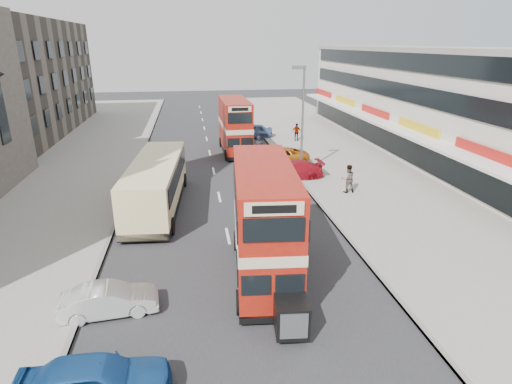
{
  "coord_description": "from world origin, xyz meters",
  "views": [
    {
      "loc": [
        -1.67,
        -12.0,
        9.64
      ],
      "look_at": [
        1.06,
        5.17,
        3.42
      ],
      "focal_mm": 29.31,
      "sensor_mm": 36.0,
      "label": 1
    }
  ],
  "objects_px": {
    "car_right_b": "(279,156)",
    "coach": "(156,182)",
    "car_right_a": "(291,170)",
    "cyclist": "(259,154)",
    "bus_second": "(235,126)",
    "pedestrian_far": "(296,132)",
    "car_right_c": "(252,131)",
    "pedestrian_near": "(348,178)",
    "bus_main": "(264,222)",
    "street_lamp": "(302,113)",
    "car_left_near": "(94,381)",
    "car_left_front": "(109,300)"
  },
  "relations": [
    {
      "from": "bus_second",
      "to": "coach",
      "type": "xyz_separation_m",
      "value": [
        -6.27,
        -13.11,
        -0.83
      ]
    },
    {
      "from": "coach",
      "to": "car_right_c",
      "type": "distance_m",
      "value": 20.83
    },
    {
      "from": "car_right_b",
      "to": "pedestrian_near",
      "type": "height_order",
      "value": "pedestrian_near"
    },
    {
      "from": "car_right_a",
      "to": "bus_second",
      "type": "bearing_deg",
      "value": -161.29
    },
    {
      "from": "coach",
      "to": "pedestrian_near",
      "type": "height_order",
      "value": "coach"
    },
    {
      "from": "bus_second",
      "to": "coach",
      "type": "relative_size",
      "value": 0.8
    },
    {
      "from": "bus_main",
      "to": "car_right_a",
      "type": "height_order",
      "value": "bus_main"
    },
    {
      "from": "car_right_a",
      "to": "pedestrian_near",
      "type": "relative_size",
      "value": 2.48
    },
    {
      "from": "car_left_near",
      "to": "car_left_front",
      "type": "xyz_separation_m",
      "value": [
        -0.3,
        4.22,
        -0.14
      ]
    },
    {
      "from": "street_lamp",
      "to": "car_right_b",
      "type": "xyz_separation_m",
      "value": [
        -0.97,
        3.14,
        -4.1
      ]
    },
    {
      "from": "street_lamp",
      "to": "pedestrian_far",
      "type": "height_order",
      "value": "street_lamp"
    },
    {
      "from": "car_right_b",
      "to": "coach",
      "type": "bearing_deg",
      "value": -47.27
    },
    {
      "from": "street_lamp",
      "to": "car_right_a",
      "type": "distance_m",
      "value": 4.33
    },
    {
      "from": "car_right_a",
      "to": "pedestrian_far",
      "type": "xyz_separation_m",
      "value": [
        3.51,
        12.19,
        0.34
      ]
    },
    {
      "from": "bus_second",
      "to": "car_right_b",
      "type": "relative_size",
      "value": 1.72
    },
    {
      "from": "bus_main",
      "to": "car_right_a",
      "type": "distance_m",
      "value": 13.9
    },
    {
      "from": "car_right_c",
      "to": "cyclist",
      "type": "relative_size",
      "value": 1.89
    },
    {
      "from": "pedestrian_far",
      "to": "street_lamp",
      "type": "bearing_deg",
      "value": -107.05
    },
    {
      "from": "car_right_b",
      "to": "car_right_c",
      "type": "distance_m",
      "value": 10.57
    },
    {
      "from": "bus_main",
      "to": "car_left_near",
      "type": "xyz_separation_m",
      "value": [
        -5.91,
        -6.12,
        -1.78
      ]
    },
    {
      "from": "cyclist",
      "to": "car_right_b",
      "type": "bearing_deg",
      "value": -18.78
    },
    {
      "from": "bus_second",
      "to": "pedestrian_far",
      "type": "height_order",
      "value": "bus_second"
    },
    {
      "from": "cyclist",
      "to": "car_right_a",
      "type": "bearing_deg",
      "value": -69.24
    },
    {
      "from": "car_left_near",
      "to": "car_left_front",
      "type": "bearing_deg",
      "value": 3.86
    },
    {
      "from": "car_right_b",
      "to": "street_lamp",
      "type": "bearing_deg",
      "value": 18.32
    },
    {
      "from": "bus_main",
      "to": "car_right_b",
      "type": "bearing_deg",
      "value": -98.92
    },
    {
      "from": "bus_main",
      "to": "bus_second",
      "type": "distance_m",
      "value": 22.0
    },
    {
      "from": "pedestrian_far",
      "to": "bus_main",
      "type": "bearing_deg",
      "value": -111.46
    },
    {
      "from": "bus_second",
      "to": "pedestrian_far",
      "type": "distance_m",
      "value": 7.58
    },
    {
      "from": "bus_second",
      "to": "car_left_front",
      "type": "relative_size",
      "value": 2.39
    },
    {
      "from": "bus_second",
      "to": "street_lamp",
      "type": "bearing_deg",
      "value": 116.79
    },
    {
      "from": "coach",
      "to": "pedestrian_near",
      "type": "distance_m",
      "value": 12.44
    },
    {
      "from": "car_left_front",
      "to": "cyclist",
      "type": "height_order",
      "value": "cyclist"
    },
    {
      "from": "bus_second",
      "to": "car_left_near",
      "type": "height_order",
      "value": "bus_second"
    },
    {
      "from": "coach",
      "to": "car_right_a",
      "type": "height_order",
      "value": "coach"
    },
    {
      "from": "coach",
      "to": "car_left_front",
      "type": "height_order",
      "value": "coach"
    },
    {
      "from": "bus_main",
      "to": "coach",
      "type": "relative_size",
      "value": 0.83
    },
    {
      "from": "bus_main",
      "to": "pedestrian_far",
      "type": "height_order",
      "value": "bus_main"
    },
    {
      "from": "car_left_front",
      "to": "bus_second",
      "type": "bearing_deg",
      "value": -22.8
    },
    {
      "from": "pedestrian_near",
      "to": "pedestrian_far",
      "type": "bearing_deg",
      "value": -92.23
    },
    {
      "from": "coach",
      "to": "car_left_front",
      "type": "distance_m",
      "value": 10.87
    },
    {
      "from": "bus_main",
      "to": "car_right_c",
      "type": "distance_m",
      "value": 28.07
    },
    {
      "from": "cyclist",
      "to": "car_left_front",
      "type": "bearing_deg",
      "value": -112.02
    },
    {
      "from": "street_lamp",
      "to": "car_right_a",
      "type": "height_order",
      "value": "street_lamp"
    },
    {
      "from": "street_lamp",
      "to": "bus_main",
      "type": "height_order",
      "value": "street_lamp"
    },
    {
      "from": "street_lamp",
      "to": "car_left_near",
      "type": "height_order",
      "value": "street_lamp"
    },
    {
      "from": "car_right_a",
      "to": "car_right_b",
      "type": "bearing_deg",
      "value": 179.24
    },
    {
      "from": "pedestrian_far",
      "to": "car_right_b",
      "type": "bearing_deg",
      "value": -117.87
    },
    {
      "from": "car_left_front",
      "to": "bus_main",
      "type": "bearing_deg",
      "value": -78.58
    },
    {
      "from": "car_right_a",
      "to": "cyclist",
      "type": "xyz_separation_m",
      "value": [
        -1.58,
        4.77,
        0.09
      ]
    }
  ]
}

